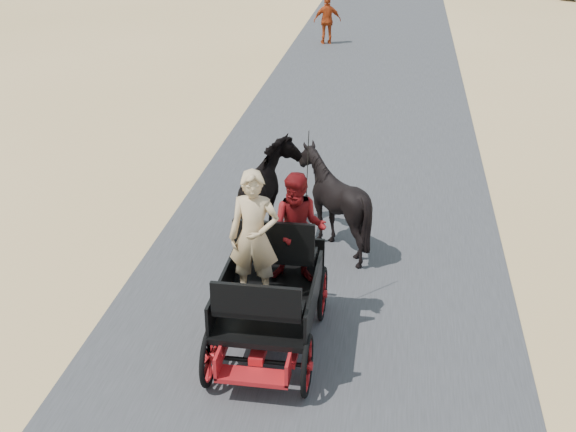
# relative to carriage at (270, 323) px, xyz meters

# --- Properties ---
(ground) EXTENTS (140.00, 140.00, 0.00)m
(ground) POSITION_rel_carriage_xyz_m (0.47, -0.97, -0.36)
(ground) COLOR tan
(road) EXTENTS (6.00, 140.00, 0.01)m
(road) POSITION_rel_carriage_xyz_m (0.47, -0.97, -0.35)
(road) COLOR #38383A
(road) RESTS_ON ground
(carriage) EXTENTS (1.30, 2.40, 0.72)m
(carriage) POSITION_rel_carriage_xyz_m (0.00, 0.00, 0.00)
(carriage) COLOR black
(carriage) RESTS_ON ground
(horse_left) EXTENTS (0.91, 2.01, 1.70)m
(horse_left) POSITION_rel_carriage_xyz_m (-0.55, 3.00, 0.49)
(horse_left) COLOR black
(horse_left) RESTS_ON ground
(horse_right) EXTENTS (1.37, 1.54, 1.70)m
(horse_right) POSITION_rel_carriage_xyz_m (0.55, 3.00, 0.49)
(horse_right) COLOR black
(horse_right) RESTS_ON ground
(driver_man) EXTENTS (0.66, 0.43, 1.80)m
(driver_man) POSITION_rel_carriage_xyz_m (-0.20, 0.05, 1.26)
(driver_man) COLOR tan
(driver_man) RESTS_ON carriage
(passenger_woman) EXTENTS (0.77, 0.60, 1.58)m
(passenger_woman) POSITION_rel_carriage_xyz_m (0.30, 0.60, 1.15)
(passenger_woman) COLOR #660C0F
(passenger_woman) RESTS_ON carriage
(pedestrian) EXTENTS (1.08, 0.65, 1.73)m
(pedestrian) POSITION_rel_carriage_xyz_m (-1.25, 19.08, 0.50)
(pedestrian) COLOR #AA3A13
(pedestrian) RESTS_ON ground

